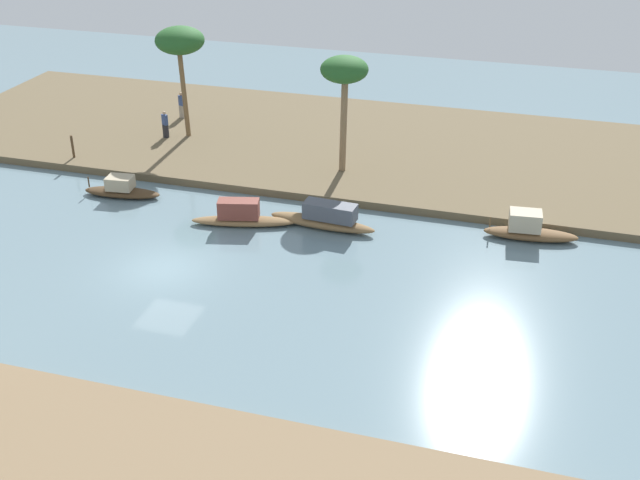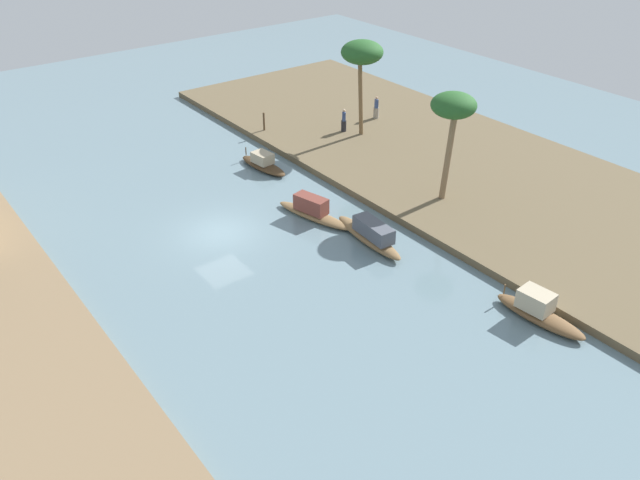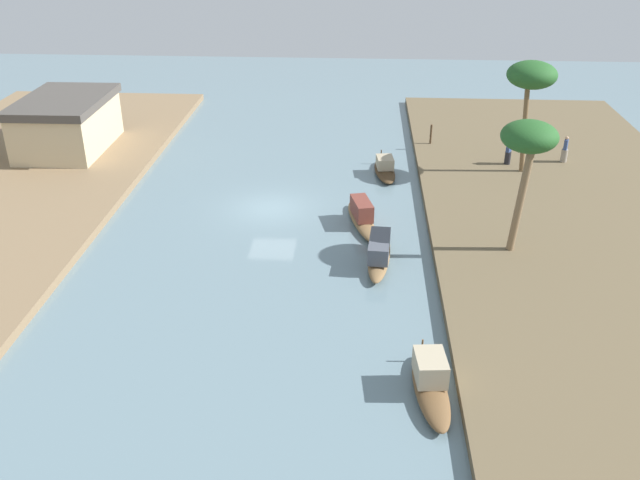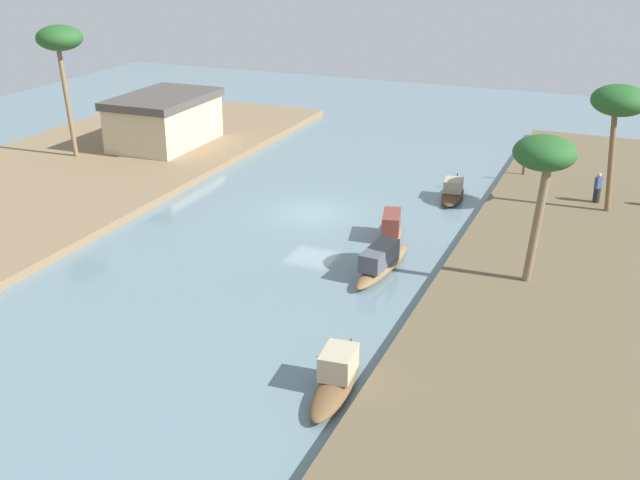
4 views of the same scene
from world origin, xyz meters
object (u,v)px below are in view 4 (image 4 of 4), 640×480
(sampan_with_tall_canopy, at_px, (337,377))
(palm_tree_left_far, at_px, (620,102))
(riverside_building, at_px, (165,119))
(sampan_open_hull, at_px, (391,230))
(sampan_upstream_small, at_px, (381,262))
(mooring_post, at_px, (524,164))
(palm_tree_left_near, at_px, (544,158))
(sampan_with_red_awning, at_px, (453,192))
(person_by_mooring, at_px, (597,190))
(palm_tree_right_tall, at_px, (60,41))

(sampan_with_tall_canopy, xyz_separation_m, palm_tree_left_far, (20.53, -6.94, 5.62))
(riverside_building, bearing_deg, sampan_open_hull, -117.14)
(sampan_upstream_small, bearing_deg, mooring_post, -8.73)
(sampan_upstream_small, bearing_deg, sampan_with_tall_canopy, -166.08)
(sampan_upstream_small, distance_m, sampan_open_hull, 4.03)
(sampan_with_tall_canopy, distance_m, palm_tree_left_near, 12.43)
(sampan_open_hull, relative_size, sampan_with_red_awning, 1.23)
(sampan_upstream_small, bearing_deg, riverside_building, 60.17)
(sampan_with_tall_canopy, bearing_deg, palm_tree_left_far, -24.02)
(mooring_post, bearing_deg, sampan_open_hull, 159.47)
(sampan_with_tall_canopy, distance_m, sampan_with_red_awning, 20.59)
(mooring_post, bearing_deg, sampan_upstream_small, 167.07)
(person_by_mooring, bearing_deg, mooring_post, 84.93)
(sampan_open_hull, bearing_deg, person_by_mooring, -60.94)
(sampan_upstream_small, bearing_deg, palm_tree_left_near, -78.48)
(sampan_with_tall_canopy, relative_size, person_by_mooring, 2.71)
(palm_tree_left_near, bearing_deg, sampan_upstream_small, 97.32)
(sampan_with_red_awning, relative_size, palm_tree_left_near, 0.67)
(sampan_with_red_awning, xyz_separation_m, person_by_mooring, (1.14, -7.55, 0.73))
(palm_tree_right_tall, bearing_deg, palm_tree_left_far, -85.80)
(person_by_mooring, xyz_separation_m, riverside_building, (1.18, 28.01, 1.03))
(palm_tree_left_near, relative_size, palm_tree_left_far, 0.95)
(palm_tree_left_far, bearing_deg, sampan_with_red_awning, 89.81)
(mooring_post, bearing_deg, sampan_with_tall_canopy, 175.41)
(sampan_with_tall_canopy, bearing_deg, sampan_with_red_awning, -2.27)
(sampan_upstream_small, xyz_separation_m, palm_tree_right_tall, (8.74, 23.90, 7.17))
(sampan_upstream_small, height_order, riverside_building, riverside_building)
(sampan_open_hull, bearing_deg, sampan_with_tall_canopy, 176.18)
(sampan_upstream_small, xyz_separation_m, person_by_mooring, (12.29, -8.06, 0.58))
(palm_tree_left_near, height_order, riverside_building, palm_tree_left_near)
(sampan_with_tall_canopy, height_order, palm_tree_left_far, palm_tree_left_far)
(person_by_mooring, height_order, palm_tree_left_far, palm_tree_left_far)
(sampan_upstream_small, height_order, palm_tree_right_tall, palm_tree_right_tall)
(sampan_with_tall_canopy, distance_m, palm_tree_left_far, 22.39)
(riverside_building, bearing_deg, palm_tree_left_near, -116.39)
(sampan_open_hull, height_order, person_by_mooring, person_by_mooring)
(sampan_with_red_awning, relative_size, riverside_building, 0.54)
(palm_tree_left_near, xyz_separation_m, palm_tree_left_far, (10.31, -2.23, 0.35))
(palm_tree_right_tall, bearing_deg, mooring_post, -75.50)
(sampan_upstream_small, height_order, sampan_with_red_awning, sampan_upstream_small)
(palm_tree_left_near, distance_m, palm_tree_right_tall, 31.31)
(mooring_post, bearing_deg, palm_tree_right_tall, 104.50)
(sampan_open_hull, xyz_separation_m, palm_tree_right_tall, (4.79, 23.08, 7.22))
(palm_tree_left_near, distance_m, palm_tree_left_far, 10.55)
(person_by_mooring, relative_size, palm_tree_right_tall, 0.20)
(mooring_post, xyz_separation_m, palm_tree_right_tall, (-7.12, 27.54, 6.62))
(sampan_with_red_awning, bearing_deg, palm_tree_left_far, -96.43)
(sampan_with_red_awning, bearing_deg, riverside_building, 77.28)
(sampan_with_tall_canopy, bearing_deg, sampan_upstream_small, 4.38)
(sampan_open_hull, height_order, palm_tree_left_near, palm_tree_left_near)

